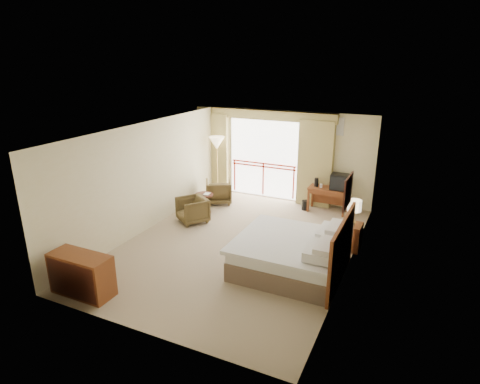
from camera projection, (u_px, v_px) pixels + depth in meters
The scene contains 29 objects.
floor at pixel (239, 245), 9.39m from camera, with size 7.00×7.00×0.00m, color gray.
ceiling at pixel (239, 130), 8.52m from camera, with size 7.00×7.00×0.00m, color white.
wall_back at pixel (289, 156), 11.95m from camera, with size 5.00×5.00×0.00m, color beige.
wall_front at pixel (139, 258), 5.95m from camera, with size 5.00×5.00×0.00m, color beige.
wall_left at pixel (148, 176), 9.96m from camera, with size 7.00×7.00×0.00m, color beige.
wall_right at pixel (353, 207), 7.95m from camera, with size 7.00×7.00×0.00m, color beige.
balcony_door at pixel (264, 159), 12.31m from camera, with size 2.40×2.40×0.00m, color white.
balcony_railing at pixel (263, 171), 12.41m from camera, with size 2.09×0.03×1.02m.
curtain_left at pixel (215, 153), 12.84m from camera, with size 1.00×0.26×2.50m, color #96864E.
curtain_right at pixel (315, 164), 11.52m from camera, with size 1.00×0.26×2.50m, color #96864E.
valance at pixel (263, 115), 11.79m from camera, with size 4.40×0.22×0.28m, color #96864E.
hvac_vent at pixel (335, 126), 11.08m from camera, with size 0.50×0.04×0.50m, color silver.
bed at pixel (293, 254), 8.15m from camera, with size 2.13×2.06×0.97m.
headboard at pixel (342, 251), 7.68m from camera, with size 0.06×2.10×1.30m, color #5C2712.
framed_art at pixel (348, 192), 7.29m from camera, with size 0.04×0.72×0.60m.
nightstand at pixel (351, 236), 9.10m from camera, with size 0.42×0.50×0.60m, color #5C2712.
table_lamp at pixel (355, 206), 8.91m from camera, with size 0.31×0.31×0.54m.
phone at pixel (349, 225), 8.89m from camera, with size 0.19×0.14×0.08m, color black.
desk at pixel (328, 193), 11.24m from camera, with size 1.08×0.52×0.70m.
tv at pixel (340, 182), 10.96m from camera, with size 0.49×0.39×0.44m.
coffee_maker at pixel (316, 182), 11.26m from camera, with size 0.11×0.11×0.25m, color black.
cup at pixel (321, 186), 11.17m from camera, with size 0.08×0.08×0.11m, color white.
wastebasket at pixel (305, 205), 11.48m from camera, with size 0.22×0.22×0.27m, color black.
armchair_far at pixel (219, 202), 12.09m from camera, with size 0.74×0.77×0.70m, color #43351C.
armchair_near at pixel (193, 222), 10.69m from camera, with size 0.71×0.73×0.67m, color #43351C.
side_table at pixel (204, 200), 11.17m from camera, with size 0.51×0.51×0.55m.
book at pixel (204, 194), 11.11m from camera, with size 0.16×0.21×0.02m, color white.
floor_lamp at pixel (217, 145), 12.24m from camera, with size 0.48×0.48×1.86m.
dresser at pixel (81, 275), 7.33m from camera, with size 1.19×0.50×0.79m.
Camera 1 is at (3.62, -7.68, 4.19)m, focal length 30.00 mm.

